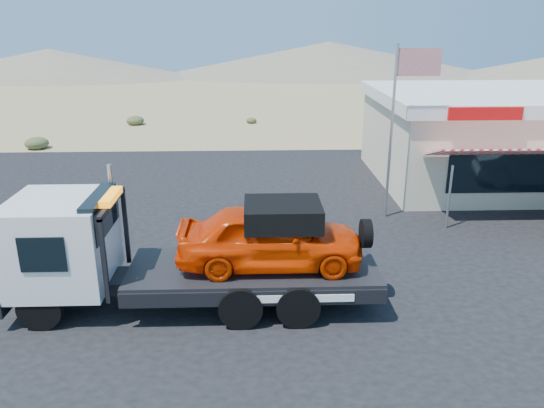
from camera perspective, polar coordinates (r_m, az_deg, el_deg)
The scene contains 6 objects.
ground at distance 14.87m, azimuth -1.74°, elevation -7.69°, with size 120.00×120.00×0.00m, color #958055.
asphalt_lot at distance 17.71m, azimuth 4.68°, elevation -3.16°, with size 32.00×24.00×0.02m, color black.
tow_truck at distance 12.95m, azimuth -9.19°, elevation -4.53°, with size 8.68×2.57×2.90m.
jerky_store at distance 25.06m, azimuth 22.99°, elevation 6.75°, with size 10.40×9.97×3.90m.
flagpole at distance 18.69m, azimuth 13.56°, elevation 9.54°, with size 1.55×0.10×6.00m.
distant_hills at distance 69.28m, azimuth -10.49°, elevation 14.80°, with size 126.00×48.00×4.20m.
Camera 1 is at (-0.03, -13.28, 6.70)m, focal length 35.00 mm.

